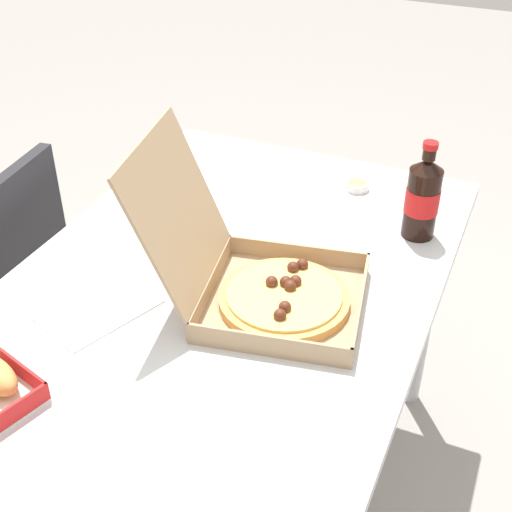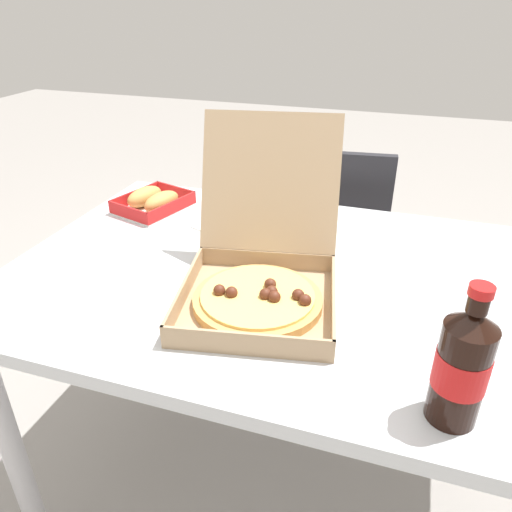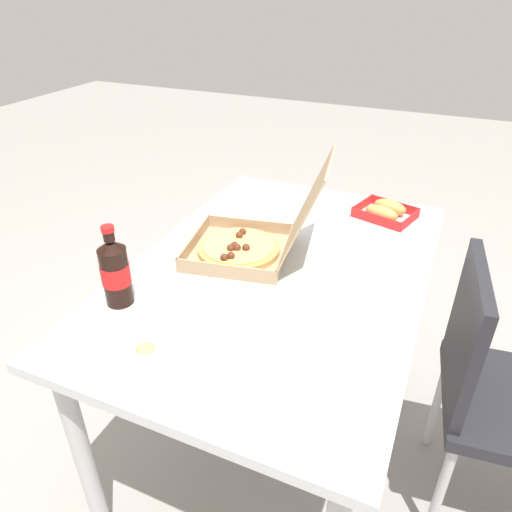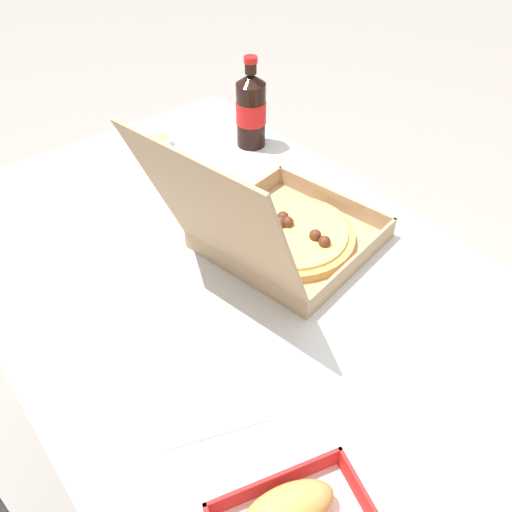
{
  "view_description": "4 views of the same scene",
  "coord_description": "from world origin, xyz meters",
  "px_view_note": "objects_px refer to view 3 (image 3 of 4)",
  "views": [
    {
      "loc": [
        -1.01,
        -0.51,
        1.55
      ],
      "look_at": [
        0.04,
        -0.06,
        0.76
      ],
      "focal_mm": 48.84,
      "sensor_mm": 36.0,
      "label": 1
    },
    {
      "loc": [
        0.22,
        -0.9,
        1.26
      ],
      "look_at": [
        -0.05,
        -0.07,
        0.78
      ],
      "focal_mm": 34.48,
      "sensor_mm": 36.0,
      "label": 2
    },
    {
      "loc": [
        1.1,
        0.41,
        1.46
      ],
      "look_at": [
        0.02,
        -0.07,
        0.74
      ],
      "focal_mm": 33.11,
      "sensor_mm": 36.0,
      "label": 3
    },
    {
      "loc": [
        -0.6,
        0.41,
        1.38
      ],
      "look_at": [
        -0.04,
        -0.04,
        0.74
      ],
      "focal_mm": 36.49,
      "sensor_mm": 36.0,
      "label": 4
    }
  ],
  "objects_px": {
    "bread_side_box": "(385,212)",
    "cola_bottle": "(115,272)",
    "dipping_sauce_cup": "(146,351)",
    "pizza_box_open": "(250,241)",
    "chair": "(499,388)",
    "paper_menu": "(353,251)"
  },
  "relations": [
    {
      "from": "pizza_box_open",
      "to": "bread_side_box",
      "type": "relative_size",
      "value": 2.03
    },
    {
      "from": "bread_side_box",
      "to": "cola_bottle",
      "type": "bearing_deg",
      "value": -35.05
    },
    {
      "from": "bread_side_box",
      "to": "dipping_sauce_cup",
      "type": "relative_size",
      "value": 4.01
    },
    {
      "from": "chair",
      "to": "paper_menu",
      "type": "xyz_separation_m",
      "value": [
        -0.17,
        -0.47,
        0.23
      ]
    },
    {
      "from": "chair",
      "to": "bread_side_box",
      "type": "relative_size",
      "value": 3.7
    },
    {
      "from": "bread_side_box",
      "to": "paper_menu",
      "type": "xyz_separation_m",
      "value": [
        0.27,
        -0.05,
        -0.02
      ]
    },
    {
      "from": "chair",
      "to": "paper_menu",
      "type": "distance_m",
      "value": 0.55
    },
    {
      "from": "chair",
      "to": "dipping_sauce_cup",
      "type": "bearing_deg",
      "value": -58.82
    },
    {
      "from": "bread_side_box",
      "to": "dipping_sauce_cup",
      "type": "height_order",
      "value": "bread_side_box"
    },
    {
      "from": "bread_side_box",
      "to": "cola_bottle",
      "type": "xyz_separation_m",
      "value": [
        0.78,
        -0.55,
        0.07
      ]
    },
    {
      "from": "dipping_sauce_cup",
      "to": "paper_menu",
      "type": "bearing_deg",
      "value": 153.73
    },
    {
      "from": "pizza_box_open",
      "to": "bread_side_box",
      "type": "distance_m",
      "value": 0.54
    },
    {
      "from": "bread_side_box",
      "to": "dipping_sauce_cup",
      "type": "bearing_deg",
      "value": -21.63
    },
    {
      "from": "chair",
      "to": "cola_bottle",
      "type": "height_order",
      "value": "cola_bottle"
    },
    {
      "from": "chair",
      "to": "bread_side_box",
      "type": "xyz_separation_m",
      "value": [
        -0.44,
        -0.43,
        0.26
      ]
    },
    {
      "from": "cola_bottle",
      "to": "dipping_sauce_cup",
      "type": "height_order",
      "value": "cola_bottle"
    },
    {
      "from": "bread_side_box",
      "to": "chair",
      "type": "bearing_deg",
      "value": 43.87
    },
    {
      "from": "paper_menu",
      "to": "dipping_sauce_cup",
      "type": "bearing_deg",
      "value": -5.47
    },
    {
      "from": "cola_bottle",
      "to": "paper_menu",
      "type": "bearing_deg",
      "value": 135.22
    },
    {
      "from": "pizza_box_open",
      "to": "bread_side_box",
      "type": "height_order",
      "value": "pizza_box_open"
    },
    {
      "from": "pizza_box_open",
      "to": "dipping_sauce_cup",
      "type": "xyz_separation_m",
      "value": [
        0.5,
        -0.03,
        -0.04
      ]
    },
    {
      "from": "dipping_sauce_cup",
      "to": "pizza_box_open",
      "type": "bearing_deg",
      "value": 176.17
    }
  ]
}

